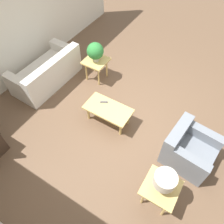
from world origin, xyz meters
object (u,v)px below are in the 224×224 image
at_px(sofa, 47,73).
at_px(potted_plant, 95,51).
at_px(side_table_plant, 96,63).
at_px(table_lamp, 165,181).
at_px(armchair, 188,149).
at_px(side_table_lamp, 160,189).
at_px(coffee_table, 108,110).

bearing_deg(sofa, potted_plant, 130.44).
xyz_separation_m(side_table_plant, table_lamp, (-2.58, 2.01, 0.35)).
relative_size(sofa, table_lamp, 4.45).
bearing_deg(table_lamp, armchair, -97.95).
bearing_deg(potted_plant, table_lamp, 142.02).
distance_m(side_table_plant, potted_plant, 0.34).
xyz_separation_m(armchair, side_table_lamp, (0.14, 1.02, 0.17)).
bearing_deg(table_lamp, potted_plant, -37.98).
bearing_deg(potted_plant, coffee_table, 134.02).
distance_m(armchair, side_table_lamp, 1.04).
bearing_deg(sofa, table_lamp, 71.88).
height_order(coffee_table, potted_plant, potted_plant).
height_order(coffee_table, side_table_lamp, side_table_lamp).
distance_m(side_table_lamp, table_lamp, 0.35).
xyz_separation_m(sofa, potted_plant, (-0.94, -0.76, 0.52)).
bearing_deg(side_table_plant, table_lamp, 142.02).
bearing_deg(armchair, table_lamp, 178.01).
relative_size(armchair, side_table_plant, 1.66).
xyz_separation_m(side_table_plant, side_table_lamp, (-2.58, 2.01, 0.00)).
bearing_deg(table_lamp, coffee_table, -31.94).
height_order(sofa, side_table_plant, sofa).
bearing_deg(side_table_lamp, side_table_plant, -37.98).
height_order(side_table_plant, side_table_lamp, same).
relative_size(coffee_table, side_table_lamp, 1.77).
distance_m(coffee_table, potted_plant, 1.49).
xyz_separation_m(sofa, coffee_table, (-1.93, 0.26, 0.07)).
xyz_separation_m(sofa, table_lamp, (-3.52, 1.25, 0.53)).
relative_size(side_table_plant, potted_plant, 1.20).
bearing_deg(table_lamp, side_table_lamp, 0.00).
xyz_separation_m(side_table_lamp, potted_plant, (2.58, -2.01, 0.34)).
bearing_deg(coffee_table, potted_plant, -45.98).
height_order(side_table_lamp, table_lamp, table_lamp).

